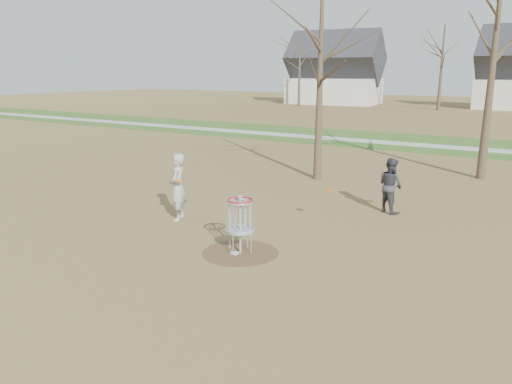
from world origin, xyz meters
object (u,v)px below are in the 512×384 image
disc_grounded (235,253)px  disc_golf_basket (240,216)px  player_throwing (390,185)px  player_standing (178,187)px

disc_grounded → disc_golf_basket: size_ratio=0.16×
player_throwing → disc_grounded: bearing=99.2°
player_throwing → disc_golf_basket: player_throwing is taller
player_standing → player_throwing: player_standing is taller
player_standing → player_throwing: bearing=104.1°
player_standing → disc_golf_basket: 3.28m
player_throwing → disc_grounded: (-1.97, -5.42, -0.81)m
player_throwing → disc_grounded: player_throwing is taller
player_throwing → disc_grounded: 5.82m
player_standing → disc_grounded: (2.93, -1.45, -0.94)m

